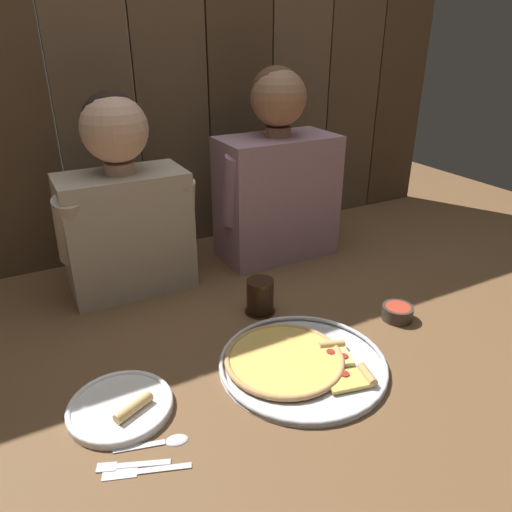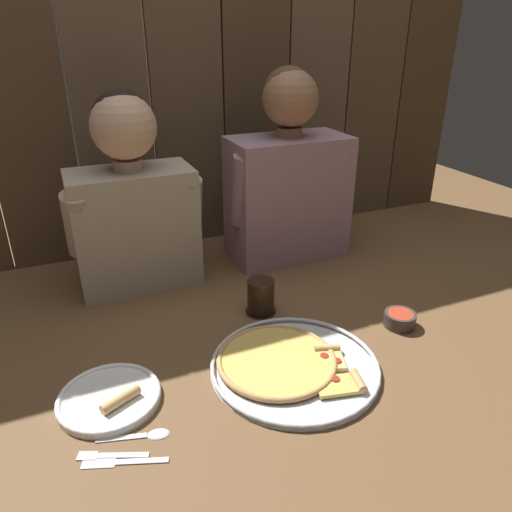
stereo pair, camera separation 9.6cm
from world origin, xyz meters
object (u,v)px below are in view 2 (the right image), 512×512
object	(u,v)px
pizza_tray	(289,363)
diner_left	(132,200)
drinking_glass	(261,297)
diner_right	(288,177)
dinner_plate	(110,397)
dipping_bowl	(400,319)

from	to	relation	value
pizza_tray	diner_left	world-z (taller)	diner_left
diner_left	pizza_tray	bearing A→B (deg)	-67.49
drinking_glass	diner_right	size ratio (longest dim) A/B	0.16
pizza_tray	drinking_glass	size ratio (longest dim) A/B	4.01
dinner_plate	diner_left	size ratio (longest dim) A/B	0.38
diner_right	diner_left	bearing A→B (deg)	179.96
drinking_glass	dinner_plate	bearing A→B (deg)	-155.51
drinking_glass	pizza_tray	bearing A→B (deg)	-98.79
dinner_plate	dipping_bowl	xyz separation A→B (m)	(0.74, -0.01, 0.01)
drinking_glass	diner_right	distance (m)	0.45
dinner_plate	diner_left	bearing A→B (deg)	72.01
dinner_plate	drinking_glass	distance (m)	0.48
dinner_plate	diner_right	world-z (taller)	diner_right
drinking_glass	diner_left	world-z (taller)	diner_left
dinner_plate	pizza_tray	bearing A→B (deg)	-6.90
dipping_bowl	diner_left	bearing A→B (deg)	138.08
diner_left	diner_right	bearing A→B (deg)	-0.04
dipping_bowl	dinner_plate	bearing A→B (deg)	179.28
diner_left	dipping_bowl	bearing A→B (deg)	-41.92
diner_right	dipping_bowl	bearing A→B (deg)	-81.74
dipping_bowl	pizza_tray	bearing A→B (deg)	-173.63
pizza_tray	diner_left	distance (m)	0.65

